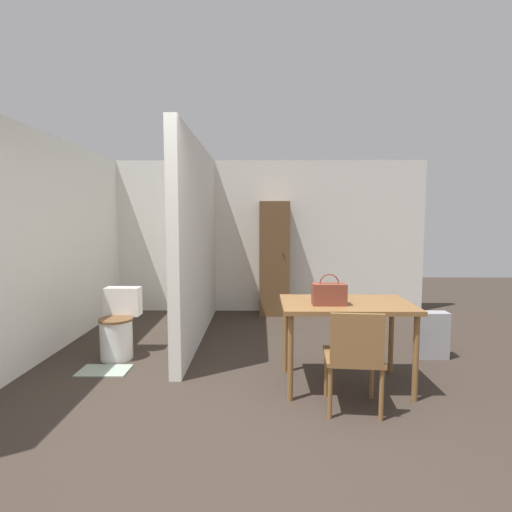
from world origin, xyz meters
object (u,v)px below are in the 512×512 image
(handbag, at_px, (329,294))
(space_heater, at_px, (432,335))
(wooden_chair, at_px, (354,355))
(wooden_cabinet, at_px, (274,258))
(toilet, at_px, (118,327))
(dining_table, at_px, (346,312))

(handbag, xyz_separation_m, space_heater, (1.30, 0.87, -0.63))
(wooden_chair, distance_m, wooden_cabinet, 3.38)
(toilet, relative_size, space_heater, 1.47)
(dining_table, bearing_deg, toilet, 162.39)
(wooden_chair, distance_m, toilet, 2.66)
(wooden_chair, bearing_deg, space_heater, 52.40)
(wooden_chair, height_order, toilet, wooden_chair)
(toilet, xyz_separation_m, handbag, (2.20, -0.87, 0.55))
(handbag, relative_size, wooden_cabinet, 0.16)
(dining_table, distance_m, handbag, 0.28)
(wooden_chair, xyz_separation_m, handbag, (-0.14, 0.40, 0.42))
(toilet, bearing_deg, wooden_cabinet, 48.31)
(space_heater, bearing_deg, wooden_cabinet, 129.67)
(toilet, distance_m, space_heater, 3.51)
(toilet, bearing_deg, wooden_chair, -28.50)
(space_heater, bearing_deg, handbag, -146.41)
(wooden_chair, height_order, handbag, handbag)
(dining_table, height_order, space_heater, dining_table)
(wooden_chair, xyz_separation_m, toilet, (-2.34, 1.27, -0.13))
(toilet, bearing_deg, space_heater, -0.04)
(toilet, relative_size, handbag, 2.56)
(toilet, bearing_deg, handbag, -21.51)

